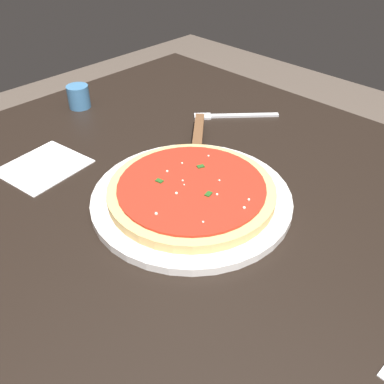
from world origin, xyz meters
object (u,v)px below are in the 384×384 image
(pizza_server, at_px, (197,143))
(napkin_loose_left, at_px, (44,167))
(fork, at_px, (231,116))
(cup_small_sauce, at_px, (79,97))
(serving_plate, at_px, (192,199))
(pizza, at_px, (192,191))

(pizza_server, height_order, napkin_loose_left, pizza_server)
(napkin_loose_left, bearing_deg, fork, 73.86)
(cup_small_sauce, height_order, fork, cup_small_sauce)
(napkin_loose_left, bearing_deg, serving_plate, 23.69)
(serving_plate, bearing_deg, napkin_loose_left, -156.31)
(serving_plate, height_order, fork, serving_plate)
(serving_plate, bearing_deg, pizza_server, 130.79)
(pizza, bearing_deg, cup_small_sauce, 170.55)
(pizza, xyz_separation_m, pizza_server, (-0.10, 0.12, -0.00))
(pizza, bearing_deg, serving_plate, 172.12)
(fork, bearing_deg, napkin_loose_left, -106.14)
(napkin_loose_left, bearing_deg, pizza_server, 55.70)
(pizza, distance_m, fork, 0.32)
(napkin_loose_left, height_order, fork, fork)
(cup_small_sauce, distance_m, fork, 0.35)
(serving_plate, distance_m, pizza_server, 0.16)
(pizza_server, height_order, fork, pizza_server)
(pizza_server, bearing_deg, fork, 106.87)
(cup_small_sauce, bearing_deg, fork, 36.33)
(cup_small_sauce, height_order, napkin_loose_left, cup_small_sauce)
(serving_plate, bearing_deg, pizza, -7.88)
(pizza, bearing_deg, pizza_server, 130.79)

